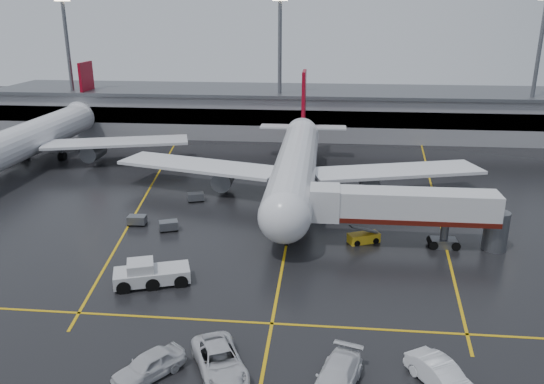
# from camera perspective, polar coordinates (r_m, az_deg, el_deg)

# --- Properties ---
(ground) EXTENTS (220.00, 220.00, 0.00)m
(ground) POSITION_cam_1_polar(r_m,az_deg,el_deg) (62.34, 2.02, -2.97)
(ground) COLOR black
(ground) RESTS_ON ground
(apron_line_centre) EXTENTS (0.25, 90.00, 0.02)m
(apron_line_centre) POSITION_cam_1_polar(r_m,az_deg,el_deg) (62.33, 2.02, -2.96)
(apron_line_centre) COLOR gold
(apron_line_centre) RESTS_ON ground
(apron_line_stop) EXTENTS (60.00, 0.25, 0.02)m
(apron_line_stop) POSITION_cam_1_polar(r_m,az_deg,el_deg) (42.67, -0.01, -13.76)
(apron_line_stop) COLOR gold
(apron_line_stop) RESTS_ON ground
(apron_line_left) EXTENTS (9.99, 69.35, 0.02)m
(apron_line_left) POSITION_cam_1_polar(r_m,az_deg,el_deg) (75.42, -12.80, 0.43)
(apron_line_left) COLOR gold
(apron_line_left) RESTS_ON ground
(apron_line_right) EXTENTS (7.57, 69.64, 0.02)m
(apron_line_right) POSITION_cam_1_polar(r_m,az_deg,el_deg) (73.06, 16.79, -0.50)
(apron_line_right) COLOR gold
(apron_line_right) RESTS_ON ground
(terminal) EXTENTS (122.00, 19.00, 8.60)m
(terminal) POSITION_cam_1_polar(r_m,az_deg,el_deg) (107.51, 3.77, 8.55)
(terminal) COLOR gray
(terminal) RESTS_ON ground
(light_mast_left) EXTENTS (3.00, 1.20, 25.45)m
(light_mast_left) POSITION_cam_1_polar(r_m,az_deg,el_deg) (111.43, -20.71, 13.05)
(light_mast_left) COLOR #595B60
(light_mast_left) RESTS_ON ground
(light_mast_mid) EXTENTS (3.00, 1.20, 25.45)m
(light_mast_mid) POSITION_cam_1_polar(r_m,az_deg,el_deg) (100.63, 0.83, 13.74)
(light_mast_mid) COLOR #595B60
(light_mast_mid) RESTS_ON ground
(light_mast_right) EXTENTS (3.00, 1.20, 25.45)m
(light_mast_right) POSITION_cam_1_polar(r_m,az_deg,el_deg) (106.66, 26.30, 12.16)
(light_mast_right) COLOR #595B60
(light_mast_right) RESTS_ON ground
(main_airliner) EXTENTS (48.80, 45.60, 14.10)m
(main_airliner) POSITION_cam_1_polar(r_m,az_deg,el_deg) (70.21, 2.58, 3.12)
(main_airliner) COLOR silver
(main_airliner) RESTS_ON ground
(second_airliner) EXTENTS (48.80, 45.60, 14.10)m
(second_airliner) POSITION_cam_1_polar(r_m,az_deg,el_deg) (93.62, -23.68, 5.48)
(second_airliner) COLOR silver
(second_airliner) RESTS_ON ground
(jet_bridge) EXTENTS (19.90, 3.40, 6.05)m
(jet_bridge) POSITION_cam_1_polar(r_m,az_deg,el_deg) (55.84, 13.89, -1.81)
(jet_bridge) COLOR silver
(jet_bridge) RESTS_ON ground
(pushback_tractor) EXTENTS (7.02, 4.61, 2.33)m
(pushback_tractor) POSITION_cam_1_polar(r_m,az_deg,el_deg) (48.99, -12.82, -8.51)
(pushback_tractor) COLOR #BEBEC0
(pushback_tractor) RESTS_ON ground
(belt_loader) EXTENTS (3.52, 2.56, 2.05)m
(belt_loader) POSITION_cam_1_polar(r_m,az_deg,el_deg) (57.03, 9.68, -4.79)
(belt_loader) COLOR yellow
(belt_loader) RESTS_ON ground
(service_van_a) EXTENTS (5.18, 6.80, 1.72)m
(service_van_a) POSITION_cam_1_polar(r_m,az_deg,el_deg) (37.50, -5.56, -17.38)
(service_van_a) COLOR silver
(service_van_a) RESTS_ON ground
(service_van_b) EXTENTS (4.02, 6.32, 1.71)m
(service_van_b) POSITION_cam_1_polar(r_m,az_deg,el_deg) (36.18, 6.85, -18.97)
(service_van_b) COLOR silver
(service_van_b) RESTS_ON ground
(service_van_c) EXTENTS (4.36, 5.47, 1.74)m
(service_van_c) POSITION_cam_1_polar(r_m,az_deg,el_deg) (37.67, 17.51, -18.06)
(service_van_c) COLOR white
(service_van_c) RESTS_ON ground
(service_van_d) EXTENTS (4.70, 5.19, 1.71)m
(service_van_d) POSITION_cam_1_polar(r_m,az_deg,el_deg) (37.82, -12.92, -17.47)
(service_van_d) COLOR silver
(service_van_d) RESTS_ON ground
(baggage_cart_a) EXTENTS (2.34, 1.95, 1.12)m
(baggage_cart_a) POSITION_cam_1_polar(r_m,az_deg,el_deg) (60.15, -10.90, -3.49)
(baggage_cart_a) COLOR #595B60
(baggage_cart_a) RESTS_ON ground
(baggage_cart_b) EXTENTS (2.06, 1.40, 1.12)m
(baggage_cart_b) POSITION_cam_1_polar(r_m,az_deg,el_deg) (62.48, -14.10, -2.87)
(baggage_cart_b) COLOR #595B60
(baggage_cart_b) RESTS_ON ground
(baggage_cart_c) EXTENTS (2.30, 1.85, 1.12)m
(baggage_cart_c) POSITION_cam_1_polar(r_m,az_deg,el_deg) (68.83, -8.07, -0.49)
(baggage_cart_c) COLOR #595B60
(baggage_cart_c) RESTS_ON ground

